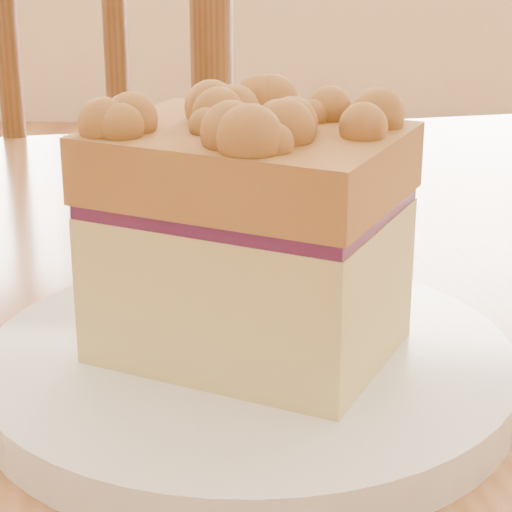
% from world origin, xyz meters
% --- Properties ---
extents(cafe_table_main, '(1.25, 1.01, 0.75)m').
position_xyz_m(cafe_table_main, '(-0.00, 0.26, 0.64)').
color(cafe_table_main, '#9C653C').
rests_on(cafe_table_main, ground).
extents(cafe_chair_main, '(0.49, 0.49, 0.98)m').
position_xyz_m(cafe_chair_main, '(-0.14, 0.75, 0.49)').
color(cafe_chair_main, brown).
rests_on(cafe_chair_main, ground).
extents(plate, '(0.23, 0.23, 0.02)m').
position_xyz_m(plate, '(0.14, 0.14, 0.76)').
color(plate, white).
rests_on(plate, cafe_table_main).
extents(cake_slice, '(0.15, 0.12, 0.11)m').
position_xyz_m(cake_slice, '(0.14, 0.14, 0.82)').
color(cake_slice, '#F0D287').
rests_on(cake_slice, plate).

